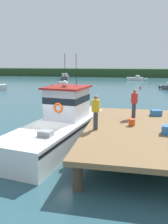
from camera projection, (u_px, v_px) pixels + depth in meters
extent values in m
plane|color=#2D5660|center=(55.00, 144.00, 12.24)|extent=(200.00, 200.00, 0.00)
cylinder|color=#4C3D2D|center=(78.00, 176.00, 7.78)|extent=(0.36, 0.36, 1.00)
cylinder|color=#4C3D2D|center=(104.00, 119.00, 15.64)|extent=(0.36, 0.36, 1.00)
cube|color=olive|center=(148.00, 130.00, 11.09)|extent=(6.00, 9.00, 0.20)
cube|color=white|center=(58.00, 135.00, 12.10)|extent=(3.79, 8.30, 1.10)
cone|color=white|center=(89.00, 115.00, 16.57)|extent=(1.38, 1.96, 1.10)
cube|color=black|center=(58.00, 127.00, 12.00)|extent=(3.78, 8.15, 0.12)
cube|color=white|center=(58.00, 124.00, 11.97)|extent=(3.83, 8.31, 0.12)
cube|color=silver|center=(67.00, 104.00, 12.88)|extent=(2.24, 2.48, 1.80)
cube|color=black|center=(67.00, 99.00, 12.82)|extent=(2.26, 2.51, 0.36)
cube|color=maroon|center=(67.00, 87.00, 12.68)|extent=(2.52, 2.82, 0.10)
sphere|color=white|center=(65.00, 84.00, 12.36)|extent=(0.36, 0.36, 0.36)
cylinder|color=black|center=(65.00, 70.00, 13.06)|extent=(0.03, 0.03, 1.80)
cylinder|color=black|center=(76.00, 70.00, 12.81)|extent=(0.03, 0.03, 1.80)
cube|color=#939399|center=(46.00, 135.00, 9.74)|extent=(0.66, 0.53, 0.36)
torus|color=orange|center=(19.00, 139.00, 9.55)|extent=(0.64, 0.64, 0.12)
torus|color=#EA5119|center=(58.00, 108.00, 11.84)|extent=(0.55, 0.19, 0.54)
cube|color=#3370B2|center=(156.00, 113.00, 13.58)|extent=(0.69, 0.57, 0.34)
cylinder|color=#E04C19|center=(132.00, 122.00, 11.43)|extent=(0.32, 0.32, 0.34)
cylinder|color=#383842|center=(134.00, 111.00, 12.95)|extent=(0.22, 0.22, 0.86)
cube|color=red|center=(134.00, 98.00, 12.80)|extent=(0.36, 0.22, 0.56)
sphere|color=#9E7051|center=(135.00, 91.00, 12.71)|extent=(0.20, 0.20, 0.20)
cylinder|color=#383842|center=(96.00, 121.00, 10.69)|extent=(0.22, 0.22, 0.86)
cube|color=gold|center=(96.00, 106.00, 10.53)|extent=(0.36, 0.22, 0.56)
sphere|color=#9E7051|center=(96.00, 98.00, 10.45)|extent=(0.20, 0.20, 0.20)
cube|color=silver|center=(135.00, 79.00, 55.82)|extent=(3.98, 1.57, 0.71)
cone|color=silver|center=(145.00, 79.00, 55.16)|extent=(1.03, 0.79, 0.71)
cube|color=silver|center=(138.00, 76.00, 55.51)|extent=(1.05, 1.07, 0.53)
cube|color=red|center=(65.00, 87.00, 38.19)|extent=(3.70, 1.98, 0.64)
cone|color=red|center=(54.00, 86.00, 39.13)|extent=(1.02, 0.85, 0.64)
cube|color=silver|center=(61.00, 83.00, 38.33)|extent=(1.08, 1.09, 0.48)
cone|color=#4C4C51|center=(162.00, 87.00, 38.06)|extent=(1.09, 1.09, 0.65)
cube|color=#4C4C51|center=(65.00, 78.00, 58.22)|extent=(2.53, 5.27, 0.92)
cone|color=#4C4C51|center=(64.00, 79.00, 55.13)|extent=(1.14, 1.41, 0.92)
cube|color=silver|center=(65.00, 75.00, 57.18)|extent=(1.50, 1.48, 0.69)
sphere|color=red|center=(140.00, 88.00, 38.01)|extent=(0.34, 0.34, 0.34)
cube|color=#284723|center=(118.00, 72.00, 71.38)|extent=(120.00, 8.00, 2.40)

